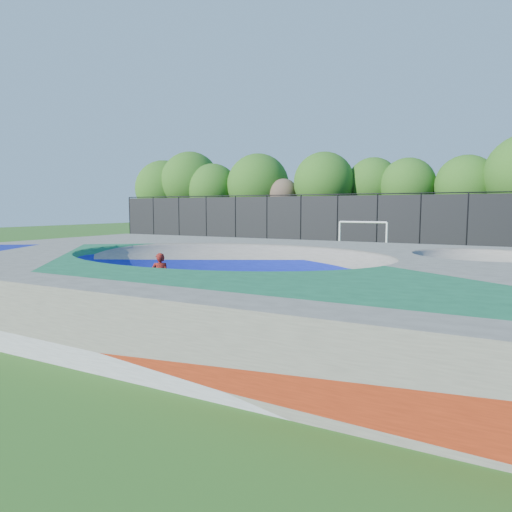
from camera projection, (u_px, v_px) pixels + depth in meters
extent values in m
plane|color=#255517|center=(226.00, 298.00, 15.04)|extent=(120.00, 120.00, 0.00)
cube|color=gray|center=(225.00, 276.00, 14.96)|extent=(22.00, 14.00, 1.50)
imported|color=red|center=(160.00, 277.00, 14.38)|extent=(0.68, 0.65, 1.56)
cube|color=black|center=(161.00, 301.00, 14.46)|extent=(0.68, 0.73, 0.05)
cylinder|color=white|center=(340.00, 237.00, 30.38)|extent=(0.12, 0.12, 2.06)
cylinder|color=white|center=(387.00, 239.00, 28.94)|extent=(0.12, 0.12, 2.06)
cylinder|color=white|center=(363.00, 222.00, 29.55)|extent=(3.08, 0.12, 0.12)
cylinder|color=black|center=(130.00, 218.00, 44.47)|extent=(0.09, 0.09, 4.00)
cylinder|color=black|center=(154.00, 218.00, 43.07)|extent=(0.09, 0.09, 4.00)
cylinder|color=black|center=(179.00, 219.00, 41.67)|extent=(0.09, 0.09, 4.00)
cylinder|color=black|center=(206.00, 219.00, 40.27)|extent=(0.09, 0.09, 4.00)
cylinder|color=black|center=(236.00, 219.00, 38.87)|extent=(0.09, 0.09, 4.00)
cylinder|color=black|center=(267.00, 220.00, 37.47)|extent=(0.09, 0.09, 4.00)
cylinder|color=black|center=(301.00, 220.00, 36.07)|extent=(0.09, 0.09, 4.00)
cylinder|color=black|center=(337.00, 221.00, 34.67)|extent=(0.09, 0.09, 4.00)
cylinder|color=black|center=(377.00, 221.00, 33.27)|extent=(0.09, 0.09, 4.00)
cylinder|color=black|center=(420.00, 222.00, 31.87)|extent=(0.09, 0.09, 4.00)
cylinder|color=black|center=(467.00, 223.00, 30.47)|extent=(0.09, 0.09, 4.00)
cube|color=black|center=(377.00, 221.00, 33.27)|extent=(48.00, 0.03, 3.80)
cylinder|color=black|center=(378.00, 194.00, 33.06)|extent=(48.00, 0.08, 0.08)
cylinder|color=#443222|center=(165.00, 223.00, 48.48)|extent=(0.44, 0.44, 2.76)
sphere|color=#265917|center=(164.00, 189.00, 48.10)|extent=(5.94, 5.94, 5.94)
cylinder|color=#443222|center=(191.00, 220.00, 46.80)|extent=(0.44, 0.44, 3.47)
sphere|color=#265917|center=(190.00, 181.00, 46.39)|extent=(5.93, 5.93, 5.93)
cylinder|color=#443222|center=(213.00, 223.00, 45.15)|extent=(0.44, 0.44, 2.97)
sphere|color=#265917|center=(213.00, 189.00, 44.80)|extent=(4.95, 4.95, 4.95)
cylinder|color=#443222|center=(258.00, 224.00, 43.56)|extent=(0.44, 0.44, 2.93)
sphere|color=#265917|center=(258.00, 185.00, 43.18)|extent=(5.89, 5.89, 5.89)
cylinder|color=#443222|center=(283.00, 223.00, 41.36)|extent=(0.44, 0.44, 3.21)
sphere|color=brown|center=(283.00, 193.00, 41.08)|extent=(2.60, 2.60, 2.60)
cylinder|color=#443222|center=(323.00, 224.00, 39.67)|extent=(0.44, 0.44, 3.22)
sphere|color=#265917|center=(324.00, 182.00, 39.30)|extent=(5.21, 5.21, 5.21)
cylinder|color=#443222|center=(372.00, 223.00, 39.51)|extent=(0.44, 0.44, 3.43)
sphere|color=#265917|center=(373.00, 183.00, 39.15)|extent=(4.41, 4.41, 4.41)
cylinder|color=#443222|center=(406.00, 225.00, 37.47)|extent=(0.44, 0.44, 3.14)
sphere|color=#265917|center=(408.00, 185.00, 37.13)|extent=(4.46, 4.46, 4.46)
cylinder|color=#443222|center=(464.00, 227.00, 35.28)|extent=(0.44, 0.44, 2.98)
sphere|color=#265917|center=(466.00, 185.00, 34.94)|extent=(4.62, 4.62, 4.62)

